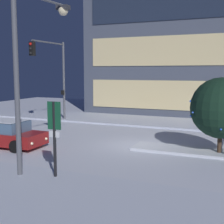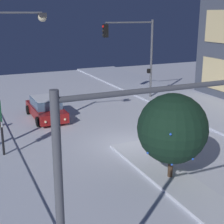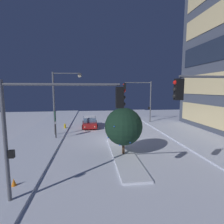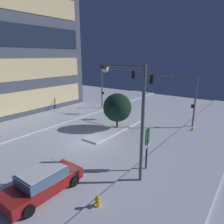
# 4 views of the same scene
# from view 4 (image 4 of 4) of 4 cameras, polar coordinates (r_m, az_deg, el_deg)

# --- Properties ---
(ground) EXTENTS (52.00, 52.00, 0.00)m
(ground) POSITION_cam_4_polar(r_m,az_deg,el_deg) (19.07, -6.75, -8.26)
(ground) COLOR silver
(curb_strip_near) EXTENTS (52.00, 5.20, 0.14)m
(curb_strip_near) POSITION_cam_4_polar(r_m,az_deg,el_deg) (15.12, 18.14, -15.52)
(curb_strip_near) COLOR silver
(curb_strip_near) RESTS_ON ground
(curb_strip_far) EXTENTS (52.00, 5.20, 0.14)m
(curb_strip_far) POSITION_cam_4_polar(r_m,az_deg,el_deg) (25.28, -20.82, -2.94)
(curb_strip_far) COLOR silver
(curb_strip_far) RESTS_ON ground
(median_strip) EXTENTS (9.00, 1.80, 0.14)m
(median_strip) POSITION_cam_4_polar(r_m,az_deg,el_deg) (22.07, 1.50, -4.54)
(median_strip) COLOR silver
(median_strip) RESTS_ON ground
(car_near) EXTENTS (4.76, 2.14, 1.49)m
(car_near) POSITION_cam_4_polar(r_m,az_deg,el_deg) (12.85, -19.02, -18.27)
(car_near) COLOR maroon
(car_near) RESTS_ON ground
(traffic_light_corner_far_right) EXTENTS (0.32, 5.69, 6.13)m
(traffic_light_corner_far_right) POSITION_cam_4_polar(r_m,az_deg,el_deg) (28.22, 0.55, 8.74)
(traffic_light_corner_far_right) COLOR #565960
(traffic_light_corner_far_right) RESTS_ON ground
(traffic_light_corner_near_right) EXTENTS (0.32, 5.60, 5.75)m
(traffic_light_corner_near_right) POSITION_cam_4_polar(r_m,az_deg,el_deg) (23.83, 17.58, 6.10)
(traffic_light_corner_near_right) COLOR #565960
(traffic_light_corner_near_right) RESTS_ON ground
(street_lamp_arched) EXTENTS (0.67, 3.30, 7.27)m
(street_lamp_arched) POSITION_cam_4_polar(r_m,az_deg,el_deg) (12.12, 5.12, 1.72)
(street_lamp_arched) COLOR #565960
(street_lamp_arched) RESTS_ON ground
(fire_hydrant) EXTENTS (0.48, 0.26, 0.77)m
(fire_hydrant) POSITION_cam_4_polar(r_m,az_deg,el_deg) (11.47, -4.08, -24.14)
(fire_hydrant) COLOR gold
(fire_hydrant) RESTS_ON ground
(parking_info_sign) EXTENTS (0.55, 0.12, 3.05)m
(parking_info_sign) POSITION_cam_4_polar(r_m,az_deg,el_deg) (13.90, 9.87, -9.01)
(parking_info_sign) COLOR black
(parking_info_sign) RESTS_ON ground
(decorated_tree_median) EXTENTS (3.02, 3.02, 3.90)m
(decorated_tree_median) POSITION_cam_4_polar(r_m,az_deg,el_deg) (21.35, 1.50, 1.26)
(decorated_tree_median) COLOR #473323
(decorated_tree_median) RESTS_ON ground
(construction_cone) EXTENTS (0.36, 0.36, 0.55)m
(construction_cone) POSITION_cam_4_polar(r_m,az_deg,el_deg) (22.80, 21.78, -4.49)
(construction_cone) COLOR orange
(construction_cone) RESTS_ON ground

